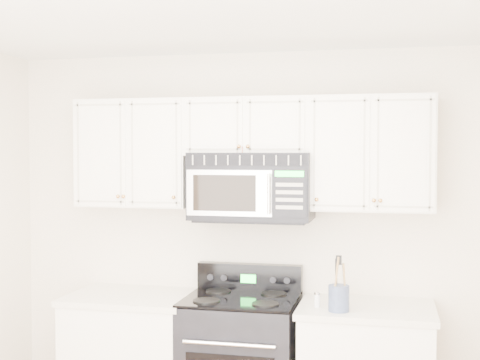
# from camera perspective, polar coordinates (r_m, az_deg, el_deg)

# --- Properties ---
(room) EXTENTS (3.51, 3.51, 2.61)m
(room) POSITION_cam_1_polar(r_m,az_deg,el_deg) (3.08, -5.41, -8.97)
(room) COLOR brown
(room) RESTS_ON ground
(upper_cabinets) EXTENTS (2.44, 0.37, 0.75)m
(upper_cabinets) POSITION_cam_1_polar(r_m,az_deg,el_deg) (4.55, 0.79, 2.78)
(upper_cabinets) COLOR white
(upper_cabinets) RESTS_ON ground
(microwave) EXTENTS (0.81, 0.46, 0.45)m
(microwave) POSITION_cam_1_polar(r_m,az_deg,el_deg) (4.50, 1.03, -0.51)
(microwave) COLOR black
(microwave) RESTS_ON ground
(utensil_crock) EXTENTS (0.13, 0.13, 0.34)m
(utensil_crock) POSITION_cam_1_polar(r_m,az_deg,el_deg) (4.23, 8.44, -9.88)
(utensil_crock) COLOR #45567D
(utensil_crock) RESTS_ON base_cabinet_right
(shaker_salt) EXTENTS (0.04, 0.04, 0.10)m
(shaker_salt) POSITION_cam_1_polar(r_m,az_deg,el_deg) (4.33, 6.61, -10.09)
(shaker_salt) COLOR white
(shaker_salt) RESTS_ON base_cabinet_right
(shaker_pepper) EXTENTS (0.04, 0.04, 0.09)m
(shaker_pepper) POSITION_cam_1_polar(r_m,az_deg,el_deg) (4.44, 8.09, -9.80)
(shaker_pepper) COLOR white
(shaker_pepper) RESTS_ON base_cabinet_right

